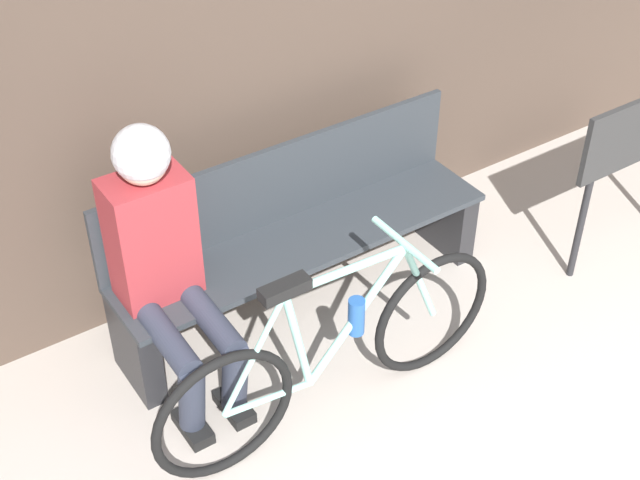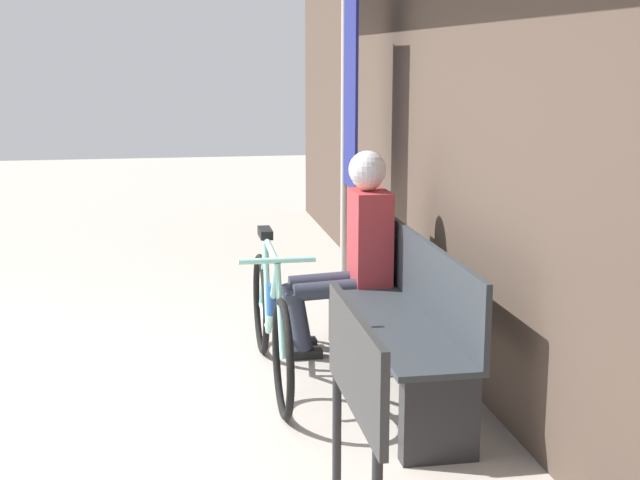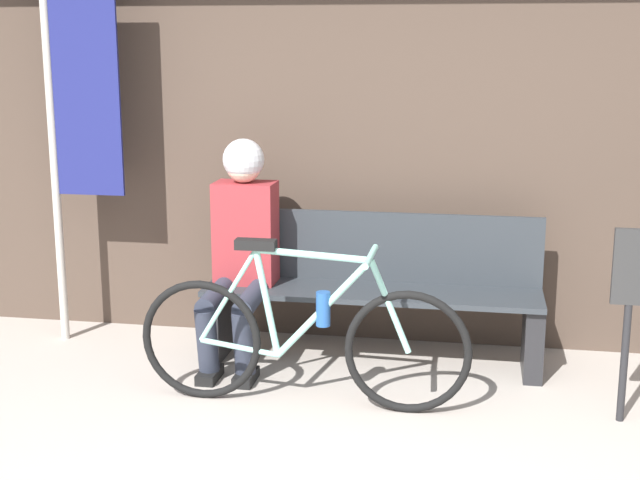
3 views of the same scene
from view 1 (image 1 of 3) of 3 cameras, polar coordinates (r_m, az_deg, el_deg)
park_bench_near at (r=4.18m, az=-1.43°, el=0.19°), size 1.86×0.42×0.83m
bicycle at (r=3.67m, az=0.97°, el=-7.30°), size 1.65×0.40×0.84m
person_seated at (r=3.65m, az=-10.06°, el=-0.75°), size 0.34×0.65×1.25m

